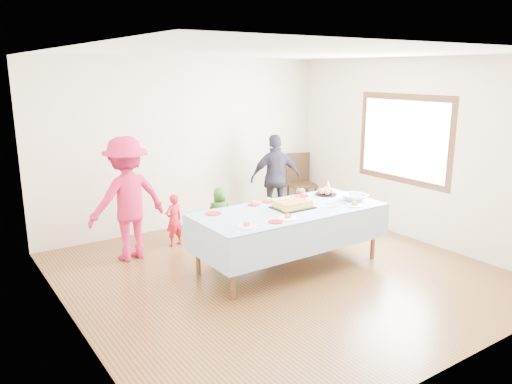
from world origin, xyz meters
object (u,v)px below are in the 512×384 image
party_table (290,213)px  adult_left (127,199)px  birthday_cake (293,205)px  dining_chair (300,179)px

party_table → adult_left: (-1.62, 1.45, 0.11)m
birthday_cake → adult_left: 2.21m
dining_chair → adult_left: (-3.50, -0.64, 0.26)m
birthday_cake → adult_left: adult_left is taller
adult_left → party_table: bearing=132.0°
birthday_cake → dining_chair: dining_chair is taller
party_table → adult_left: size_ratio=1.49×
party_table → adult_left: adult_left is taller
dining_chair → birthday_cake: bearing=-113.8°
adult_left → birthday_cake: bearing=133.2°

